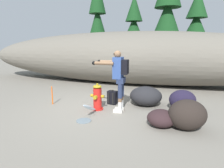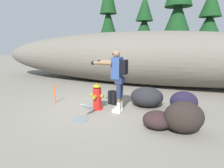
# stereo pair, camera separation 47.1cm
# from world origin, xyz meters

# --- Properties ---
(ground_plane) EXTENTS (56.00, 56.00, 0.04)m
(ground_plane) POSITION_xyz_m (0.00, 0.00, -0.02)
(ground_plane) COLOR slate
(dirt_embankment) EXTENTS (16.61, 3.20, 2.55)m
(dirt_embankment) POSITION_xyz_m (0.00, 4.19, 1.28)
(dirt_embankment) COLOR #666056
(dirt_embankment) RESTS_ON ground_plane
(fire_hydrant) EXTENTS (0.43, 0.38, 0.81)m
(fire_hydrant) POSITION_xyz_m (-0.02, -0.02, 0.37)
(fire_hydrant) COLOR red
(fire_hydrant) RESTS_ON ground_plane
(hydrant_water_jet) EXTENTS (0.39, 0.98, 0.47)m
(hydrant_water_jet) POSITION_xyz_m (-0.02, -0.64, 0.19)
(hydrant_water_jet) COLOR silver
(hydrant_water_jet) RESTS_ON ground_plane
(utility_worker) EXTENTS (0.98, 0.56, 1.77)m
(utility_worker) POSITION_xyz_m (0.62, 0.00, 1.12)
(utility_worker) COLOR beige
(utility_worker) RESTS_ON ground_plane
(spare_backpack) EXTENTS (0.33, 0.32, 0.47)m
(spare_backpack) POSITION_xyz_m (0.24, 0.63, 0.22)
(spare_backpack) COLOR black
(spare_backpack) RESTS_ON ground_plane
(boulder_large) EXTENTS (1.09, 1.05, 0.60)m
(boulder_large) POSITION_xyz_m (1.29, 0.87, 0.30)
(boulder_large) COLOR black
(boulder_large) RESTS_ON ground_plane
(boulder_mid) EXTENTS (0.84, 0.71, 0.62)m
(boulder_mid) POSITION_xyz_m (2.40, 0.71, 0.31)
(boulder_mid) COLOR #1F192F
(boulder_mid) RESTS_ON ground_plane
(boulder_small) EXTENTS (1.11, 1.04, 0.71)m
(boulder_small) POSITION_xyz_m (2.46, -0.64, 0.35)
(boulder_small) COLOR black
(boulder_small) RESTS_ON ground_plane
(boulder_outlier) EXTENTS (0.83, 0.80, 0.41)m
(boulder_outlier) POSITION_xyz_m (1.89, -0.67, 0.21)
(boulder_outlier) COLOR #2D1E20
(boulder_outlier) RESTS_ON ground_plane
(pine_tree_far_left) EXTENTS (2.10, 2.10, 7.26)m
(pine_tree_far_left) POSITION_xyz_m (-3.99, 9.77, 3.81)
(pine_tree_far_left) COLOR #47331E
(pine_tree_far_left) RESTS_ON ground_plane
(pine_tree_left) EXTENTS (1.94, 1.94, 5.44)m
(pine_tree_left) POSITION_xyz_m (-0.90, 9.24, 3.24)
(pine_tree_left) COLOR #47331E
(pine_tree_left) RESTS_ON ground_plane
(pine_tree_center) EXTENTS (2.47, 2.47, 6.80)m
(pine_tree_center) POSITION_xyz_m (1.51, 7.66, 3.66)
(pine_tree_center) COLOR #47331E
(pine_tree_center) RESTS_ON ground_plane
(pine_tree_right) EXTENTS (2.24, 2.24, 5.74)m
(pine_tree_right) POSITION_xyz_m (3.40, 10.16, 3.39)
(pine_tree_right) COLOR #47331E
(pine_tree_right) RESTS_ON ground_plane
(survey_stake) EXTENTS (0.04, 0.04, 0.60)m
(survey_stake) POSITION_xyz_m (-1.62, -0.01, 0.30)
(survey_stake) COLOR #E55914
(survey_stake) RESTS_ON ground_plane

